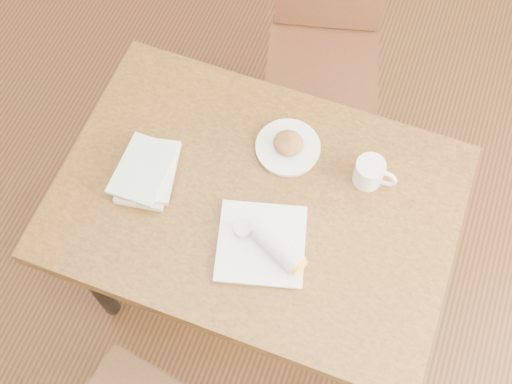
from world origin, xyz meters
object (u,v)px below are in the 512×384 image
(book_stack, at_px, (147,172))
(coffee_mug, at_px, (371,172))
(chair_far, at_px, (326,38))
(table, at_px, (256,211))
(plate_burrito, at_px, (267,245))
(plate_scone, at_px, (288,146))

(book_stack, bearing_deg, coffee_mug, 19.34)
(book_stack, bearing_deg, chair_far, 69.95)
(table, distance_m, chair_far, 0.81)
(chair_far, xyz_separation_m, plate_burrito, (0.10, -0.93, 0.23))
(book_stack, bearing_deg, table, 6.82)
(coffee_mug, height_order, plate_burrito, coffee_mug)
(plate_scone, bearing_deg, table, -99.44)
(book_stack, bearing_deg, plate_scone, 32.80)
(plate_scone, relative_size, coffee_mug, 1.52)
(chair_far, height_order, coffee_mug, chair_far)
(plate_scone, bearing_deg, chair_far, 94.87)
(coffee_mug, xyz_separation_m, book_stack, (-0.61, -0.22, -0.02))
(table, bearing_deg, coffee_mug, 31.45)
(table, height_order, plate_scone, plate_scone)
(plate_scone, xyz_separation_m, book_stack, (-0.36, -0.23, 0.01))
(plate_burrito, bearing_deg, book_stack, 167.21)
(plate_scone, height_order, plate_burrito, plate_burrito)
(table, height_order, plate_burrito, plate_burrito)
(chair_far, distance_m, plate_burrito, 0.96)
(chair_far, relative_size, plate_scone, 4.85)
(plate_burrito, height_order, book_stack, plate_burrito)
(plate_scone, xyz_separation_m, plate_burrito, (0.05, -0.32, 0.01))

